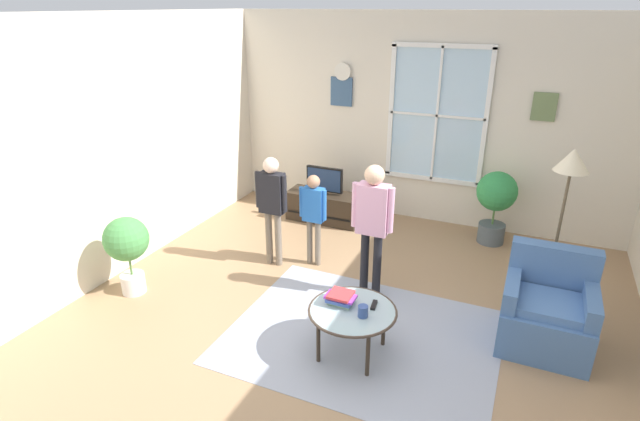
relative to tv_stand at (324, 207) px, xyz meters
name	(u,v)px	position (x,y,z in m)	size (l,w,h in m)	color
ground_plane	(330,343)	(1.16, -2.56, -0.22)	(6.04, 6.98, 0.02)	#9E7A56
back_wall	(423,120)	(1.16, 0.69, 1.21)	(5.44, 0.17, 2.82)	beige
side_wall_left	(80,160)	(-1.62, -2.56, 1.20)	(0.12, 6.38, 2.82)	beige
area_rug	(363,336)	(1.41, -2.35, -0.20)	(2.44, 1.92, 0.01)	#999EAD
tv_stand	(324,207)	(0.00, 0.00, 0.00)	(1.05, 0.42, 0.41)	#2D2319
television	(325,180)	(0.00, 0.00, 0.41)	(0.53, 0.08, 0.38)	#4C4C4C
armchair	(547,312)	(2.93, -1.76, 0.12)	(0.76, 0.74, 0.87)	#476B9E
coffee_table	(352,313)	(1.39, -2.61, 0.22)	(0.77, 0.77, 0.46)	#99B2B7
book_stack	(341,298)	(1.26, -2.56, 0.30)	(0.27, 0.20, 0.10)	#85AA88
cup	(363,311)	(1.50, -2.67, 0.29)	(0.09, 0.09, 0.10)	#334C8C
remote_near_books	(374,305)	(1.54, -2.48, 0.25)	(0.04, 0.14, 0.02)	black
person_pink_shirt	(373,217)	(1.23, -1.64, 0.70)	(0.44, 0.20, 1.45)	black
person_blue_shirt	(313,210)	(0.40, -1.24, 0.49)	(0.34, 0.15, 1.11)	#726656
person_black_shirt	(272,199)	(-0.04, -1.43, 0.62)	(0.40, 0.18, 1.32)	#726656
potted_plant_by_window	(496,199)	(2.26, 0.22, 0.39)	(0.50, 0.50, 0.96)	#4C565B
potted_plant_corner	(127,244)	(-1.11, -2.60, 0.36)	(0.46, 0.46, 0.86)	silver
floor_lamp	(570,176)	(2.95, -1.01, 1.17)	(0.32, 0.32, 1.65)	black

